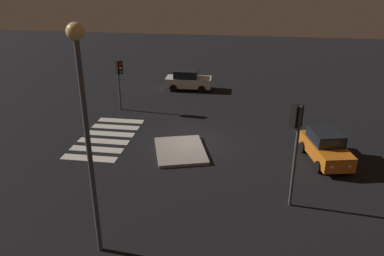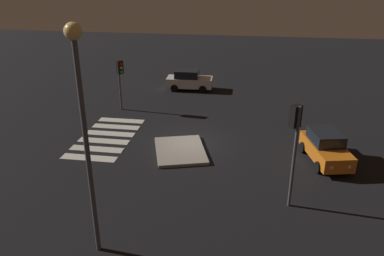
{
  "view_description": "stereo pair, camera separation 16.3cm",
  "coord_description": "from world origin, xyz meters",
  "px_view_note": "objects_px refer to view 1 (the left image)",
  "views": [
    {
      "loc": [
        21.08,
        3.1,
        10.03
      ],
      "look_at": [
        0.0,
        0.0,
        1.0
      ],
      "focal_mm": 35.84,
      "sensor_mm": 36.0,
      "label": 1
    },
    {
      "loc": [
        21.06,
        3.26,
        10.03
      ],
      "look_at": [
        0.0,
        0.0,
        1.0
      ],
      "focal_mm": 35.84,
      "sensor_mm": 36.0,
      "label": 2
    }
  ],
  "objects_px": {
    "traffic_light_north": "(295,131)",
    "car_orange": "(326,147)",
    "street_lamp": "(84,110)",
    "traffic_island": "(180,150)",
    "traffic_light_south": "(119,73)",
    "car_white": "(188,80)"
  },
  "relations": [
    {
      "from": "traffic_light_north",
      "to": "car_orange",
      "type": "bearing_deg",
      "value": -69.29
    },
    {
      "from": "traffic_light_north",
      "to": "street_lamp",
      "type": "relative_size",
      "value": 0.56
    },
    {
      "from": "traffic_island",
      "to": "street_lamp",
      "type": "xyz_separation_m",
      "value": [
        8.7,
        -1.58,
        5.62
      ]
    },
    {
      "from": "traffic_island",
      "to": "street_lamp",
      "type": "bearing_deg",
      "value": -10.3
    },
    {
      "from": "traffic_light_south",
      "to": "traffic_light_north",
      "type": "height_order",
      "value": "traffic_light_north"
    },
    {
      "from": "car_white",
      "to": "traffic_light_north",
      "type": "relative_size",
      "value": 0.85
    },
    {
      "from": "traffic_light_south",
      "to": "street_lamp",
      "type": "distance_m",
      "value": 15.79
    },
    {
      "from": "traffic_light_south",
      "to": "traffic_light_north",
      "type": "bearing_deg",
      "value": -4.21
    },
    {
      "from": "traffic_island",
      "to": "traffic_light_south",
      "type": "relative_size",
      "value": 1.16
    },
    {
      "from": "traffic_island",
      "to": "car_orange",
      "type": "bearing_deg",
      "value": 90.87
    },
    {
      "from": "car_orange",
      "to": "car_white",
      "type": "bearing_deg",
      "value": -154.29
    },
    {
      "from": "car_orange",
      "to": "car_white",
      "type": "xyz_separation_m",
      "value": [
        -12.09,
        -9.59,
        0.02
      ]
    },
    {
      "from": "traffic_island",
      "to": "street_lamp",
      "type": "relative_size",
      "value": 0.51
    },
    {
      "from": "car_orange",
      "to": "traffic_light_south",
      "type": "relative_size",
      "value": 1.1
    },
    {
      "from": "car_orange",
      "to": "traffic_light_south",
      "type": "xyz_separation_m",
      "value": [
        -6.18,
        -13.71,
        2.03
      ]
    },
    {
      "from": "car_orange",
      "to": "traffic_light_south",
      "type": "distance_m",
      "value": 15.18
    },
    {
      "from": "traffic_island",
      "to": "car_white",
      "type": "height_order",
      "value": "car_white"
    },
    {
      "from": "car_orange",
      "to": "street_lamp",
      "type": "bearing_deg",
      "value": -60.45
    },
    {
      "from": "traffic_island",
      "to": "car_white",
      "type": "xyz_separation_m",
      "value": [
        -12.21,
        -1.46,
        0.76
      ]
    },
    {
      "from": "car_orange",
      "to": "street_lamp",
      "type": "height_order",
      "value": "street_lamp"
    },
    {
      "from": "car_white",
      "to": "car_orange",
      "type": "bearing_deg",
      "value": -53.37
    },
    {
      "from": "car_orange",
      "to": "traffic_light_north",
      "type": "bearing_deg",
      "value": -39.82
    }
  ]
}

